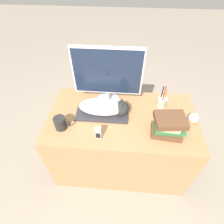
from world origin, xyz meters
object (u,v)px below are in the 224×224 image
object	(u,v)px
computer_mouse	(163,115)
baseball	(193,118)
monitor	(107,74)
coffee_mug	(61,123)
pen_cup	(162,102)
keyboard	(102,113)
phone	(98,133)
cat	(106,107)
book_stack	(169,126)

from	to	relation	value
computer_mouse	baseball	bearing A→B (deg)	-10.14
monitor	computer_mouse	world-z (taller)	monitor
baseball	coffee_mug	bearing A→B (deg)	-171.84
computer_mouse	coffee_mug	xyz separation A→B (m)	(-0.78, -0.18, 0.04)
pen_cup	keyboard	bearing A→B (deg)	-163.93
monitor	phone	xyz separation A→B (m)	(-0.03, -0.40, -0.22)
baseball	phone	world-z (taller)	phone
monitor	phone	distance (m)	0.46
keyboard	cat	bearing A→B (deg)	0.00
keyboard	computer_mouse	distance (m)	0.49
book_stack	baseball	bearing A→B (deg)	30.64
baseball	book_stack	world-z (taller)	book_stack
monitor	baseball	bearing A→B (deg)	-14.85
cat	book_stack	size ratio (longest dim) A/B	1.66
keyboard	pen_cup	distance (m)	0.51
phone	computer_mouse	bearing A→B (deg)	27.68
cat	phone	xyz separation A→B (m)	(-0.03, -0.23, -0.03)
coffee_mug	pen_cup	xyz separation A→B (m)	(0.78, 0.30, -0.00)
cat	coffee_mug	distance (m)	0.36
keyboard	phone	distance (m)	0.24
cat	phone	bearing A→B (deg)	-97.25
pen_cup	phone	world-z (taller)	pen_cup
monitor	keyboard	bearing A→B (deg)	-101.17
monitor	computer_mouse	bearing A→B (deg)	-17.11
computer_mouse	baseball	size ratio (longest dim) A/B	1.33
phone	monitor	bearing A→B (deg)	85.55
book_stack	phone	bearing A→B (deg)	-170.08
baseball	phone	size ratio (longest dim) A/B	0.71
phone	baseball	bearing A→B (deg)	16.82
computer_mouse	pen_cup	size ratio (longest dim) A/B	0.48
coffee_mug	cat	bearing A→B (deg)	26.79
monitor	coffee_mug	world-z (taller)	monitor
keyboard	phone	bearing A→B (deg)	-89.69
computer_mouse	baseball	world-z (taller)	baseball
computer_mouse	phone	bearing A→B (deg)	-152.32
keyboard	book_stack	world-z (taller)	book_stack
pen_cup	book_stack	distance (m)	0.29
cat	baseball	xyz separation A→B (m)	(0.68, -0.02, -0.05)
monitor	baseball	world-z (taller)	monitor
keyboard	monitor	world-z (taller)	monitor
monitor	phone	bearing A→B (deg)	-94.45
cat	pen_cup	distance (m)	0.48
cat	book_stack	world-z (taller)	cat
cat	phone	distance (m)	0.24
coffee_mug	baseball	distance (m)	1.02
coffee_mug	phone	distance (m)	0.30
coffee_mug	pen_cup	bearing A→B (deg)	21.25
keyboard	baseball	xyz separation A→B (m)	(0.72, -0.02, 0.03)
computer_mouse	phone	distance (m)	0.55
keyboard	coffee_mug	world-z (taller)	coffee_mug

